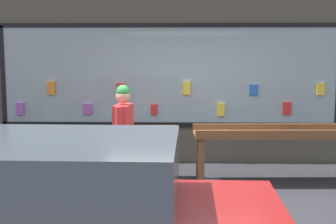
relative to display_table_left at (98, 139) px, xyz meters
The scene contains 7 objects.
ground_plane 1.85m from the display_table_left, 34.02° to the right, with size 40.00×40.00×0.00m, color #2D2D33.
shopfront_facade 2.25m from the display_table_left, 45.02° to the left, with size 9.00×0.29×3.39m.
display_table_left is the anchor object (origin of this frame).
display_table_right 2.83m from the display_table_left, ahead, with size 2.58×0.77×0.92m.
person_browsing 0.84m from the display_table_left, 52.10° to the right, with size 0.27×0.65×1.63m.
small_dog 0.87m from the display_table_left, 90.45° to the right, with size 0.44×0.49×0.46m.
parked_car 3.70m from the display_table_left, 87.34° to the right, with size 4.06×1.95×1.41m.
Camera 1 is at (-0.09, -6.42, 2.11)m, focal length 50.00 mm.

